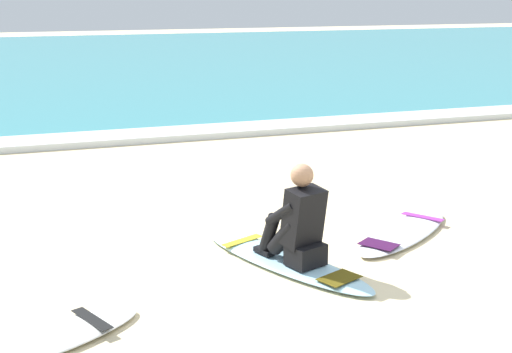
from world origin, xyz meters
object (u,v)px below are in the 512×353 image
Objects in this scene: surfboard_spare_near at (31,345)px; surfboard_spare_far at (403,232)px; surfboard_main at (284,260)px; surfer_seated at (298,224)px.

surfboard_spare_far is (3.83, 1.28, -0.00)m from surfboard_spare_near.
surfboard_spare_near is 4.04m from surfboard_spare_far.
surfboard_main is at bearing 21.82° from surfboard_spare_near.
surfboard_spare_far is at bearing 18.89° from surfer_seated.
surfer_seated reaches higher than surfboard_spare_far.
surfboard_main is 1.23× the size of surfboard_spare_far.
surfboard_main is at bearing 116.74° from surfer_seated.
surfer_seated reaches higher than surfboard_spare_near.
surfboard_main and surfboard_spare_near have the same top height.
surfer_seated is 2.57m from surfboard_spare_near.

